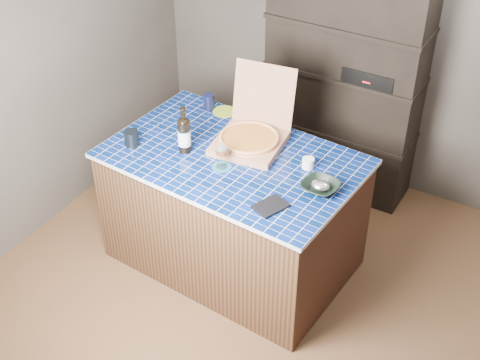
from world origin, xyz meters
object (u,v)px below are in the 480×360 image
Objects in this scene: dvd_case at (271,206)px; kitchen_island at (233,210)px; wine_glass at (221,151)px; bowl at (320,187)px; mead_bottle at (184,134)px; pizza_box at (251,136)px.

kitchen_island is at bearing 165.15° from dvd_case.
bowl is at bearing 8.29° from wine_glass.
kitchen_island is 8.73× the size of dvd_case.
dvd_case is (0.78, -0.24, -0.12)m from mead_bottle.
pizza_box is 0.67m from bowl.
bowl is (0.66, 0.10, -0.10)m from wine_glass.
dvd_case is at bearing -31.99° from kitchen_island.
kitchen_island is 5.20× the size of mead_bottle.
dvd_case is (0.47, -0.21, -0.12)m from wine_glass.
wine_glass is (0.31, -0.04, -0.00)m from mead_bottle.
pizza_box reaches higher than mead_bottle.
wine_glass is 0.79× the size of bowl.
mead_bottle is 1.48× the size of bowl.
bowl is at bearing 3.42° from mead_bottle.
pizza_box is 0.45m from mead_bottle.
pizza_box is (0.03, 0.19, 0.53)m from kitchen_island.
pizza_box reaches higher than dvd_case.
kitchen_island is at bearing -105.99° from pizza_box.
kitchen_island is 0.82m from bowl.
dvd_case is (0.47, -0.35, 0.47)m from kitchen_island.
wine_glass is at bearing -171.71° from bowl.
wine_glass reaches higher than dvd_case.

